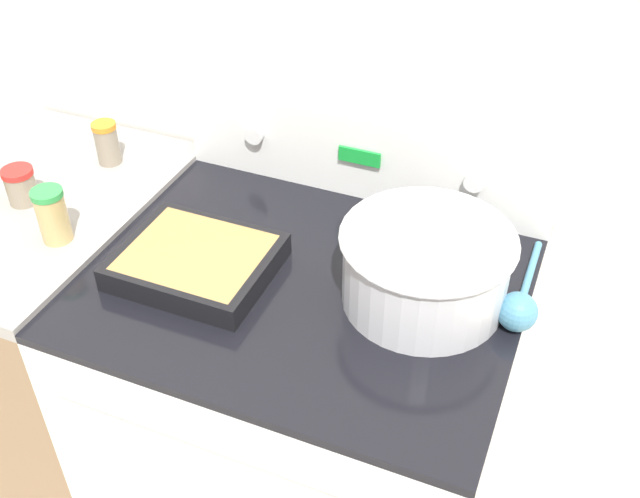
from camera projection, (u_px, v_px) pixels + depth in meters
kitchen_wall at (379, 45)px, 1.47m from camera, size 8.00×0.05×2.50m
stove_range at (309, 436)px, 1.68m from camera, size 0.80×0.70×0.94m
control_panel at (365, 153)px, 1.55m from camera, size 0.80×0.07×0.19m
side_counter at (75, 355)px, 1.87m from camera, size 0.48×0.67×0.95m
mixing_bowl at (426, 264)px, 1.29m from camera, size 0.31×0.31×0.14m
casserole_dish at (196, 260)px, 1.39m from camera, size 0.28×0.24×0.05m
ladle at (519, 308)px, 1.28m from camera, size 0.07×0.28×0.07m
spice_jar_green_cap at (52, 215)px, 1.43m from camera, size 0.06×0.06×0.11m
spice_jar_orange_cap at (107, 143)px, 1.66m from camera, size 0.05×0.05×0.10m
spice_jar_red_cap at (21, 186)px, 1.54m from camera, size 0.06×0.06×0.08m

